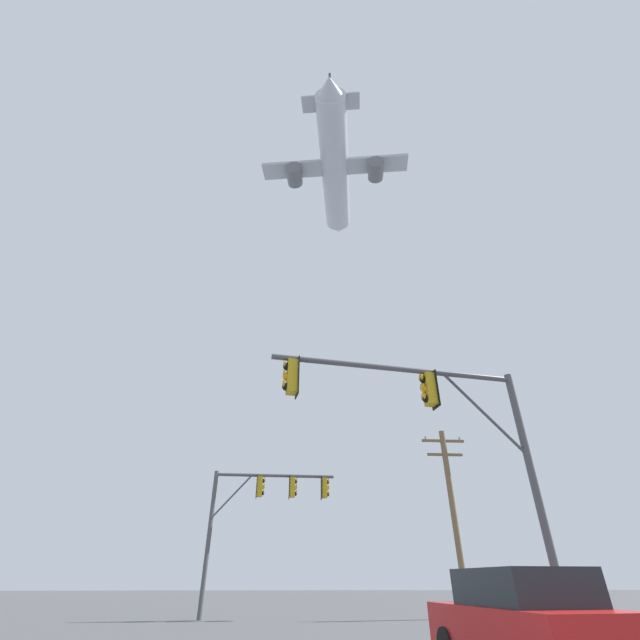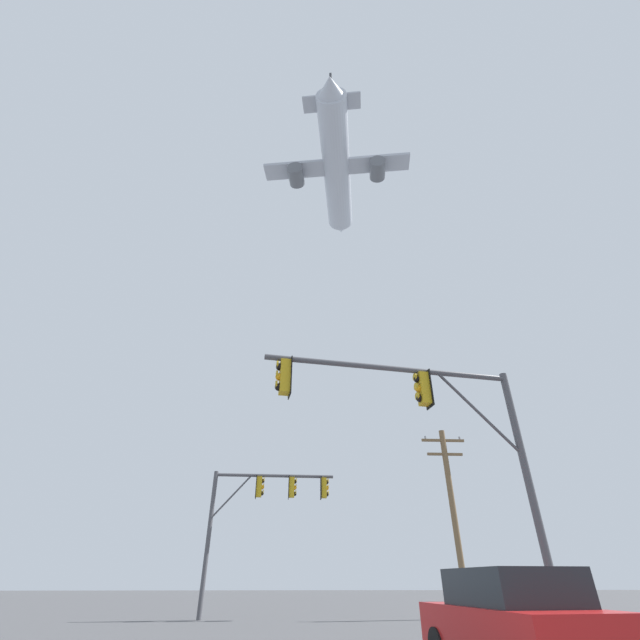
# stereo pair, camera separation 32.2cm
# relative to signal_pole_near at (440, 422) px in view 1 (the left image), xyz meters

# --- Properties ---
(signal_pole_near) EXTENTS (6.98, 1.27, 6.56)m
(signal_pole_near) POSITION_rel_signal_pole_near_xyz_m (0.00, 0.00, 0.00)
(signal_pole_near) COLOR #4C4C51
(signal_pole_near) RESTS_ON ground
(signal_pole_far) EXTENTS (5.77, 0.56, 5.92)m
(signal_pole_far) POSITION_rel_signal_pole_near_xyz_m (-5.10, 11.03, -0.39)
(signal_pole_far) COLOR #4C4C51
(signal_pole_far) RESTS_ON ground
(utility_pole) EXTENTS (2.20, 0.28, 8.09)m
(utility_pole) POSITION_rel_signal_pole_near_xyz_m (4.00, 10.89, -0.64)
(utility_pole) COLOR brown
(utility_pole) RESTS_ON ground
(airplane) EXTENTS (21.54, 27.88, 7.59)m
(airplane) POSITION_rel_signal_pole_near_xyz_m (1.37, 32.01, 49.27)
(airplane) COLOR #B7BCC6
(parked_car) EXTENTS (2.24, 4.27, 1.60)m
(parked_car) POSITION_rel_signal_pole_near_xyz_m (0.22, -2.05, -4.15)
(parked_car) COLOR red
(parked_car) RESTS_ON ground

